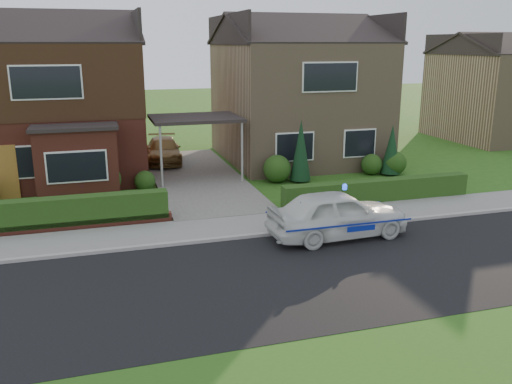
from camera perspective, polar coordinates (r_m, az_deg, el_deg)
name	(u,v)px	position (r m, az deg, el deg)	size (l,w,h in m)	color
ground	(277,278)	(14.08, 2.25, -9.05)	(120.00, 120.00, 0.00)	#255216
road	(277,278)	(14.08, 2.25, -9.05)	(60.00, 6.00, 0.02)	black
kerb	(245,237)	(16.75, -1.14, -4.72)	(60.00, 0.16, 0.12)	#9E9993
sidewalk	(237,226)	(17.71, -2.06, -3.63)	(60.00, 2.00, 0.10)	slate
driveway	(197,178)	(24.18, -6.22, 1.53)	(3.80, 12.00, 0.12)	#666059
house_left	(54,90)	(26.13, -20.46, 10.04)	(7.50, 9.53, 7.25)	brown
house_right	(297,87)	(28.03, 4.32, 10.94)	(7.50, 8.06, 7.25)	#917759
carport_link	(196,119)	(23.65, -6.39, 7.62)	(3.80, 3.00, 2.77)	black
dwarf_wall	(50,228)	(18.37, -20.88, -3.54)	(7.70, 0.25, 0.36)	brown
hedge_left	(51,232)	(18.56, -20.80, -3.92)	(7.50, 0.55, 0.90)	#133310
hedge_right	(377,203)	(20.95, 12.58, -1.12)	(7.50, 0.55, 0.80)	#133310
shrub_left_mid	(104,180)	(22.02, -15.71, 1.26)	(1.32, 1.32, 1.32)	#133310
shrub_left_near	(145,181)	(22.44, -11.61, 1.15)	(0.84, 0.84, 0.84)	#133310
shrub_right_near	(277,169)	(23.34, 2.22, 2.46)	(1.20, 1.20, 1.20)	#133310
shrub_right_mid	(372,164)	(25.29, 12.07, 2.86)	(0.96, 0.96, 0.96)	#133310
shrub_right_far	(394,163)	(25.51, 14.37, 2.97)	(1.08, 1.08, 1.08)	#133310
conifer_a	(301,152)	(23.35, 4.73, 4.18)	(0.90, 0.90, 2.60)	black
conifer_b	(391,151)	(25.30, 14.07, 4.18)	(0.90, 0.90, 2.20)	black
neighbour_right	(499,97)	(37.23, 24.24, 9.11)	(6.50, 7.00, 5.20)	#917759
police_car	(337,214)	(16.84, 8.57, -2.34)	(4.00, 4.44, 1.65)	silver
driveway_car	(164,150)	(27.28, -9.70, 4.37)	(1.63, 4.01, 1.16)	brown
potted_plant_a	(37,217)	(19.02, -22.10, -2.42)	(0.39, 0.27, 0.74)	gray
potted_plant_b	(43,192)	(21.88, -21.55, 0.01)	(0.37, 0.46, 0.84)	gray
potted_plant_c	(82,191)	(21.57, -17.81, 0.07)	(0.44, 0.44, 0.78)	gray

